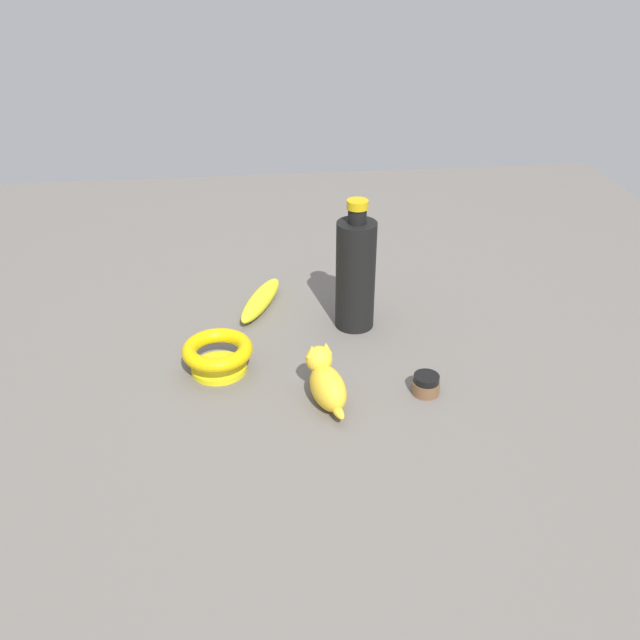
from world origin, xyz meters
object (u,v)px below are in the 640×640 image
at_px(banana, 261,300).
at_px(bottle_tall, 356,273).
at_px(nail_polish_jar, 426,384).
at_px(cat_figurine, 326,382).
at_px(bowl, 218,353).

bearing_deg(banana, bottle_tall, -92.01).
bearing_deg(nail_polish_jar, cat_figurine, -177.78).
height_order(bowl, banana, bowl).
relative_size(bottle_tall, bowl, 2.08).
distance_m(bottle_tall, bowl, 0.30).
height_order(bowl, nail_polish_jar, bowl).
height_order(banana, cat_figurine, cat_figurine).
distance_m(bowl, cat_figurine, 0.21).
bearing_deg(nail_polish_jar, bottle_tall, 109.64).
bearing_deg(bowl, banana, 69.28).
distance_m(bottle_tall, nail_polish_jar, 0.27).
bearing_deg(bowl, bottle_tall, 26.55).
xyz_separation_m(bowl, banana, (0.08, 0.22, -0.02)).
height_order(nail_polish_jar, cat_figurine, cat_figurine).
relative_size(bowl, banana, 0.66).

